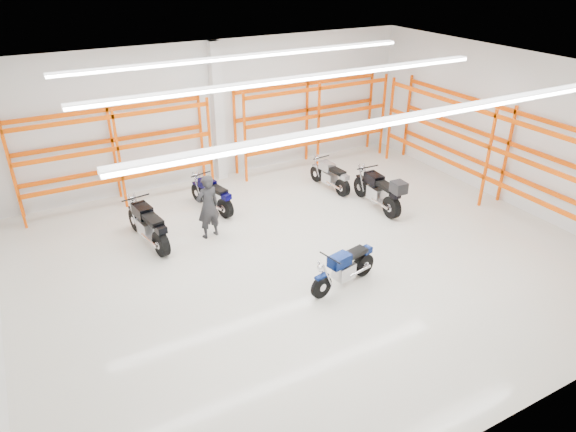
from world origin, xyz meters
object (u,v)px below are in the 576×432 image
motorcycle_back_a (148,226)px  motorcycle_back_c (331,177)px  motorcycle_main (346,268)px  motorcycle_back_b (213,196)px  motorcycle_back_d (380,192)px  standing_man (208,207)px  structural_column (218,113)px

motorcycle_back_a → motorcycle_back_c: motorcycle_back_a is taller
motorcycle_main → motorcycle_back_a: (-3.51, 4.00, 0.08)m
motorcycle_back_a → motorcycle_back_b: (2.20, 1.07, -0.06)m
motorcycle_back_a → motorcycle_main: bearing=-48.8°
motorcycle_back_a → motorcycle_back_c: size_ratio=1.18×
motorcycle_back_b → motorcycle_back_d: motorcycle_back_d is taller
motorcycle_main → motorcycle_back_d: (3.08, 2.73, 0.13)m
motorcycle_back_d → standing_man: 5.14m
motorcycle_back_c → standing_man: 4.69m
motorcycle_back_d → structural_column: (-3.23, 4.56, 1.67)m
standing_man → structural_column: 4.31m
motorcycle_main → standing_man: bearing=118.4°
motorcycle_back_d → standing_man: bearing=169.9°
motorcycle_main → structural_column: bearing=91.1°
motorcycle_back_d → structural_column: 5.83m
motorcycle_main → structural_column: 7.52m
motorcycle_back_c → standing_man: standing_man is taller
motorcycle_back_c → motorcycle_back_d: motorcycle_back_d is taller
motorcycle_back_a → structural_column: bearing=44.4°
motorcycle_main → motorcycle_back_a: motorcycle_back_a is taller
motorcycle_main → motorcycle_back_b: 5.24m
standing_man → motorcycle_back_d: bearing=160.0°
motorcycle_back_c → motorcycle_main: bearing=-119.1°
motorcycle_main → motorcycle_back_a: size_ratio=0.84×
motorcycle_back_a → structural_column: structural_column is taller
motorcycle_main → motorcycle_back_b: (-1.31, 5.08, 0.02)m
motorcycle_main → motorcycle_back_b: bearing=104.4°
motorcycle_back_b → structural_column: (1.17, 2.22, 1.78)m
motorcycle_back_b → structural_column: 3.08m
motorcycle_back_c → standing_man: bearing=-167.5°
motorcycle_back_b → motorcycle_back_c: 3.92m
motorcycle_main → motorcycle_back_c: bearing=60.9°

